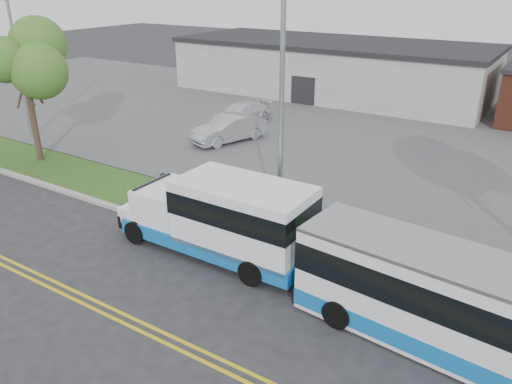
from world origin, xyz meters
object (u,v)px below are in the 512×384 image
Objects in this scene: transit_bus at (482,315)px; tree_west at (23,64)px; streetlight_far at (17,64)px; parked_car_b at (241,113)px; streetlight_near at (281,101)px; parked_car_a at (229,129)px; shuttle_bus at (226,216)px; pedestrian at (164,192)px.

tree_west is at bearing 176.70° from transit_bus.
transit_bus is at bearing -12.11° from streetlight_far.
tree_west is 13.54m from parked_car_b.
parked_car_b is at bearing 46.78° from streetlight_far.
parked_car_a is (-8.33, 8.54, -4.37)m from streetlight_near.
tree_west reaches higher than parked_car_a.
parked_car_b is at bearing 144.47° from transit_bus.
shuttle_bus is (-0.87, -2.13, -3.70)m from streetlight_near.
streetlight_far is at bearing -131.78° from parked_car_a.
parked_car_a is at bearing 28.75° from streetlight_far.
streetlight_far is 27.38m from transit_bus.
tree_west is 15.01m from streetlight_near.
streetlight_far is at bearing 171.95° from streetlight_near.
tree_west is 10.87m from pedestrian.
streetlight_near reaches higher than streetlight_far.
shuttle_bus is (14.13, -2.60, -3.59)m from tree_west.
streetlight_far is at bearing 165.28° from shuttle_bus.
parked_car_b is (-4.95, 13.00, -0.18)m from pedestrian.
shuttle_bus is 13.04m from parked_car_a.
shuttle_bus is 1.63× the size of parked_car_b.
pedestrian reaches higher than parked_car_a.
streetlight_far is 0.80× the size of transit_bus.
streetlight_near is at bearing -38.78° from parked_car_b.
transit_bus reaches higher than parked_car_a.
transit_bus reaches higher than pedestrian.
transit_bus is (22.60, -3.49, -3.75)m from tree_west.
parked_car_b is at bearing 67.00° from tree_west.
pedestrian reaches higher than parked_car_b.
parked_car_a is at bearing -53.90° from parked_car_b.
pedestrian is at bearing 175.17° from transit_bus.
streetlight_far reaches higher than parked_car_b.
tree_west is 0.73× the size of streetlight_near.
shuttle_bus reaches higher than transit_bus.
pedestrian is (9.96, -1.19, -4.18)m from tree_west.
shuttle_bus is at bearing -14.88° from streetlight_far.
parked_car_a is at bearing 125.09° from shuttle_bus.
tree_west is at bearing 178.20° from streetlight_near.
streetlight_near reaches higher than pedestrian.
streetlight_near is 16.44m from parked_car_b.
streetlight_near is 2.05× the size of parked_car_b.
streetlight_near is 1.19× the size of streetlight_far.
parked_car_a is (-3.29, 9.27, -0.08)m from pedestrian.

